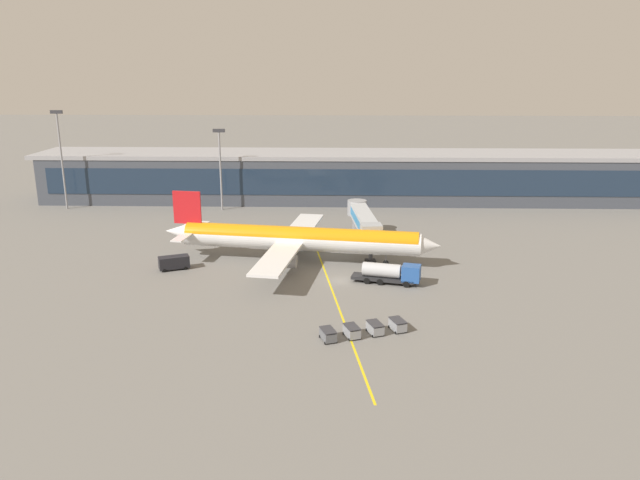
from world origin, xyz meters
The scene contains 13 objects.
ground_plane centered at (0.00, 0.00, 0.00)m, with size 700.00×700.00×0.00m, color slate.
apron_lead_in_line centered at (-2.30, 2.00, 0.00)m, with size 0.30×80.00×0.01m, color yellow.
terminal_building centered at (19.75, 62.19, 6.16)m, with size 192.63×18.06×12.29m.
main_airliner centered at (-7.48, 10.05, 4.17)m, with size 49.23×39.46×11.89m.
jet_bridge centered at (4.27, 20.58, 5.16)m, with size 5.78×23.09×6.86m.
fuel_tanker centered at (7.81, -1.07, 1.75)m, with size 11.08×5.00×3.25m.
crew_van centered at (-28.33, 4.90, 1.31)m, with size 5.42×3.89×2.30m.
baggage_cart_0 centered at (-1.74, -22.36, 0.78)m, with size 2.36×3.02×1.48m.
baggage_cart_1 centered at (1.26, -21.26, 0.78)m, with size 2.36×3.02×1.48m.
baggage_cart_2 centered at (4.27, -20.15, 0.78)m, with size 2.36×3.02×1.48m.
baggage_cart_3 centered at (7.27, -19.05, 0.78)m, with size 2.36×3.02×1.48m.
apron_light_mast_0 centered at (-28.33, 50.23, 11.51)m, with size 2.80×0.50×19.23m.
apron_light_mast_1 centered at (-66.10, 50.23, 13.70)m, with size 2.80×0.50×23.42m.
Camera 1 is at (-0.79, -92.95, 33.05)m, focal length 34.41 mm.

